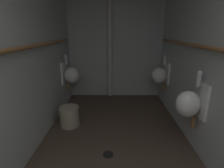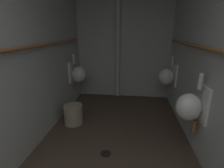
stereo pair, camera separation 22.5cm
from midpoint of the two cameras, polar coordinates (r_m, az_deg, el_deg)
name	(u,v)px [view 2 (the right image)]	position (r m, az deg, el deg)	size (l,w,h in m)	color
floor	(113,152)	(2.49, 3.27, -21.97)	(2.26, 4.21, 0.08)	#47382D
wall_left	(23,52)	(2.28, -25.28, 9.52)	(0.06, 4.21, 2.58)	#B1B8B5
wall_right	(217,55)	(2.19, 34.45, 7.88)	(0.06, 4.21, 2.58)	#B1B8B5
wall_back	(124,43)	(4.01, 5.58, 13.68)	(2.26, 0.06, 2.58)	#B1B8B5
urinal_left_mid	(78,74)	(3.64, -9.70, 3.36)	(0.32, 0.30, 0.76)	white
urinal_right_mid	(191,106)	(2.29, 27.58, -6.81)	(0.32, 0.30, 0.76)	white
urinal_right_far	(168,76)	(3.59, 19.93, 2.38)	(0.32, 0.30, 0.76)	white
supply_pipe_left	(30,47)	(2.23, -23.46, 11.33)	(0.06, 3.37, 0.06)	#936038
supply_pipe_right	(210,49)	(2.11, 32.99, 9.74)	(0.06, 3.45, 0.06)	#936038
standpipe_back_wall	(118,43)	(3.91, 3.69, 13.63)	(0.09, 0.09, 2.53)	beige
floor_drain	(106,154)	(2.39, 0.75, -22.54)	(0.14, 0.14, 0.01)	black
waste_bin	(73,114)	(3.01, -10.80, -10.06)	(0.32, 0.32, 0.34)	#9E937A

